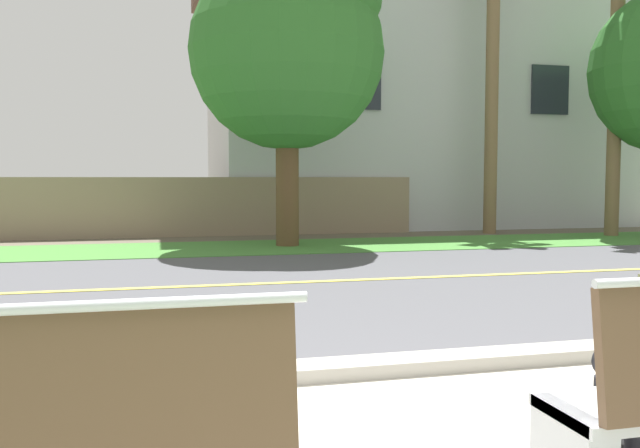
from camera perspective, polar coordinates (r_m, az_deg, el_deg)
name	(u,v)px	position (r m, az deg, el deg)	size (l,w,h in m)	color
ground_plane	(226,270)	(10.15, -8.05, -3.89)	(140.00, 140.00, 0.00)	#665B4C
curb_edge	(311,372)	(4.67, -0.75, -12.52)	(44.00, 0.30, 0.11)	#ADA89E
street_asphalt	(238,285)	(8.68, -7.03, -5.19)	(52.00, 8.00, 0.01)	#515156
road_centre_line	(238,284)	(8.68, -7.03, -5.16)	(48.00, 0.14, 0.01)	#E0CC4C
far_verge_grass	(210,248)	(13.17, -9.42, -2.08)	(48.00, 2.80, 0.02)	#478438
shade_tree_far_left	(294,37)	(13.68, -2.27, 15.67)	(3.88, 3.88, 6.40)	brown
garden_wall	(144,207)	(16.03, -14.79, 1.40)	(13.00, 0.36, 1.40)	gray
house_across_street	(412,101)	(20.81, 7.84, 10.42)	(12.77, 6.91, 7.38)	#B7BCC1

